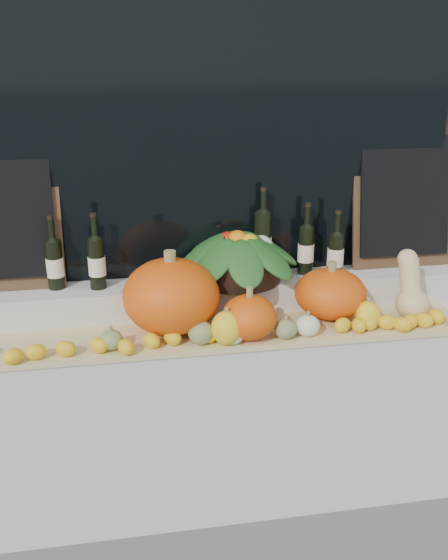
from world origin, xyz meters
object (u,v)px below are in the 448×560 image
(pumpkin_left, at_px, (171,296))
(butternut_squash, at_px, (411,290))
(produce_bowl, at_px, (238,255))
(wine_bottle_tall, at_px, (263,243))
(pumpkin_right, at_px, (330,293))

(pumpkin_left, distance_m, butternut_squash, 1.07)
(pumpkin_left, height_order, produce_bowl, produce_bowl)
(produce_bowl, bearing_deg, wine_bottle_tall, 19.98)
(pumpkin_right, xyz_separation_m, butternut_squash, (0.36, -0.05, 0.01))
(pumpkin_right, relative_size, butternut_squash, 1.09)
(wine_bottle_tall, bearing_deg, pumpkin_right, -41.48)
(pumpkin_right, bearing_deg, wine_bottle_tall, 138.52)
(butternut_squash, relative_size, produce_bowl, 0.48)
(pumpkin_left, height_order, wine_bottle_tall, wine_bottle_tall)
(pumpkin_left, distance_m, pumpkin_right, 0.71)
(pumpkin_right, height_order, produce_bowl, produce_bowl)
(produce_bowl, bearing_deg, pumpkin_left, -146.96)
(pumpkin_left, bearing_deg, wine_bottle_tall, 29.69)
(butternut_squash, height_order, produce_bowl, produce_bowl)
(pumpkin_left, distance_m, wine_bottle_tall, 0.54)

